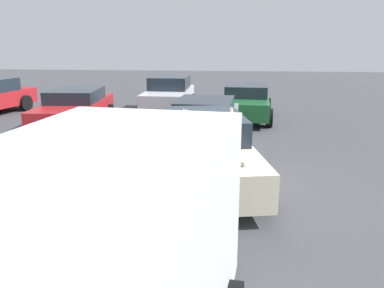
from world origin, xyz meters
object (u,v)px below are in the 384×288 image
art_car_decorated (205,150)px  parked_sedan_far_left (206,121)px  parked_sedan_row_back_center (75,108)px  parked_sedan_near_right (169,94)px  parked_sedan_behind_right (246,102)px

art_car_decorated → parked_sedan_far_left: size_ratio=1.11×
parked_sedan_row_back_center → parked_sedan_near_right: parked_sedan_near_right is taller
parked_sedan_far_left → parked_sedan_near_right: (5.29, 1.90, 0.03)m
parked_sedan_behind_right → art_car_decorated: bearing=-5.3°
parked_sedan_row_back_center → parked_sedan_far_left: bearing=64.9°
parked_sedan_far_left → parked_sedan_behind_right: 4.03m
parked_sedan_far_left → parked_sedan_row_back_center: bearing=73.1°
parked_sedan_row_back_center → parked_sedan_near_right: bearing=136.6°
art_car_decorated → parked_sedan_far_left: (3.36, 0.18, -0.06)m
art_car_decorated → parked_sedan_near_right: (8.66, 2.08, -0.03)m
parked_sedan_row_back_center → parked_sedan_behind_right: 6.39m
art_car_decorated → parked_sedan_row_back_center: size_ratio=1.05×
parked_sedan_row_back_center → parked_sedan_far_left: parked_sedan_far_left is taller
parked_sedan_row_back_center → parked_sedan_near_right: (3.43, -2.85, 0.04)m
parked_sedan_behind_right → parked_sedan_far_left: bearing=-15.5°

